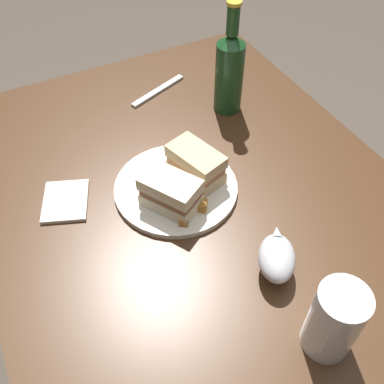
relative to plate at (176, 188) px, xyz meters
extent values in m
plane|color=#4C4238|center=(0.09, 0.03, -0.75)|extent=(6.00, 6.00, 0.00)
cube|color=#422816|center=(0.09, 0.03, -0.38)|extent=(1.24, 0.86, 0.75)
cylinder|color=silver|center=(0.00, 0.00, 0.00)|extent=(0.26, 0.26, 0.01)
cube|color=beige|center=(0.04, -0.03, 0.02)|extent=(0.13, 0.12, 0.03)
cube|color=#8C5B3D|center=(0.04, -0.03, 0.04)|extent=(0.12, 0.11, 0.02)
cube|color=beige|center=(0.04, -0.03, 0.06)|extent=(0.13, 0.12, 0.03)
cube|color=#CCB284|center=(-0.01, 0.05, 0.02)|extent=(0.13, 0.10, 0.03)
cube|color=#B27A4C|center=(-0.01, 0.05, 0.04)|extent=(0.13, 0.09, 0.02)
cube|color=#CCB284|center=(-0.01, 0.05, 0.06)|extent=(0.13, 0.10, 0.03)
cube|color=#AD702D|center=(0.08, -0.02, 0.01)|extent=(0.05, 0.04, 0.02)
cube|color=#AD702D|center=(0.01, 0.08, 0.02)|extent=(0.04, 0.02, 0.02)
cube|color=#B77F33|center=(0.02, 0.07, 0.02)|extent=(0.06, 0.04, 0.02)
cube|color=#AD702D|center=(0.07, 0.01, 0.02)|extent=(0.04, 0.05, 0.02)
cylinder|color=white|center=(0.41, 0.07, 0.06)|extent=(0.08, 0.08, 0.14)
cylinder|color=#C67014|center=(0.41, 0.07, 0.03)|extent=(0.07, 0.07, 0.08)
cylinder|color=#B7B7BC|center=(0.26, 0.07, 0.00)|extent=(0.04, 0.04, 0.02)
ellipsoid|color=#B7B7BC|center=(0.26, 0.07, 0.03)|extent=(0.12, 0.11, 0.05)
ellipsoid|color=#381E0F|center=(0.26, 0.07, 0.04)|extent=(0.10, 0.09, 0.02)
cone|color=#B7B7BC|center=(0.22, 0.10, 0.04)|extent=(0.04, 0.04, 0.02)
cylinder|color=#19421E|center=(-0.20, 0.24, 0.08)|extent=(0.07, 0.07, 0.18)
cone|color=#19421E|center=(-0.20, 0.24, 0.18)|extent=(0.07, 0.07, 0.02)
cylinder|color=#19421E|center=(-0.20, 0.24, 0.23)|extent=(0.03, 0.03, 0.07)
cylinder|color=gold|center=(-0.20, 0.24, 0.27)|extent=(0.03, 0.03, 0.01)
cube|color=silver|center=(-0.07, -0.22, 0.00)|extent=(0.14, 0.12, 0.01)
cube|color=silver|center=(-0.34, 0.11, 0.00)|extent=(0.08, 0.17, 0.01)
camera|label=1|loc=(0.58, -0.26, 0.69)|focal=41.63mm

